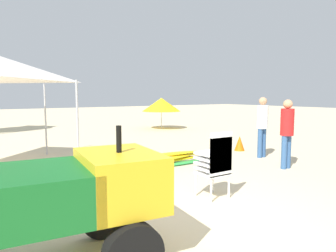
% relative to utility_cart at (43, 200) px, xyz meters
% --- Properties ---
extents(ground, '(80.00, 80.00, 0.00)m').
position_rel_utility_cart_xyz_m(ground, '(2.22, 0.14, -0.78)').
color(ground, beige).
extents(utility_cart, '(2.68, 1.56, 1.50)m').
position_rel_utility_cart_xyz_m(utility_cart, '(0.00, 0.00, 0.00)').
color(utility_cart, '#146023').
rests_on(utility_cart, ground).
extents(stacked_plastic_chairs, '(0.48, 0.48, 1.20)m').
position_rel_utility_cart_xyz_m(stacked_plastic_chairs, '(3.05, 0.75, -0.09)').
color(stacked_plastic_chairs, white).
rests_on(stacked_plastic_chairs, ground).
extents(surfboard_pile, '(2.40, 0.63, 0.32)m').
position_rel_utility_cart_xyz_m(surfboard_pile, '(3.87, 3.35, -0.63)').
color(surfboard_pile, green).
rests_on(surfboard_pile, ground).
extents(lifeguard_near_left, '(0.32, 0.32, 1.72)m').
position_rel_utility_cart_xyz_m(lifeguard_near_left, '(6.05, 1.46, 0.21)').
color(lifeguard_near_left, '#33598C').
rests_on(lifeguard_near_left, ground).
extents(lifeguard_near_center, '(0.32, 0.32, 1.76)m').
position_rel_utility_cart_xyz_m(lifeguard_near_center, '(6.67, 2.71, 0.24)').
color(lifeguard_near_center, '#33598C').
rests_on(lifeguard_near_center, ground).
extents(beach_umbrella_left, '(2.05, 2.05, 1.66)m').
position_rel_utility_cart_xyz_m(beach_umbrella_left, '(8.37, 10.78, 0.52)').
color(beach_umbrella_left, beige).
rests_on(beach_umbrella_left, ground).
extents(traffic_cone_near, '(0.34, 0.34, 0.48)m').
position_rel_utility_cart_xyz_m(traffic_cone_near, '(6.96, 3.85, -0.54)').
color(traffic_cone_near, orange).
rests_on(traffic_cone_near, ground).
extents(traffic_cone_far, '(0.33, 0.33, 0.47)m').
position_rel_utility_cart_xyz_m(traffic_cone_far, '(1.89, 0.99, -0.55)').
color(traffic_cone_far, orange).
rests_on(traffic_cone_far, ground).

